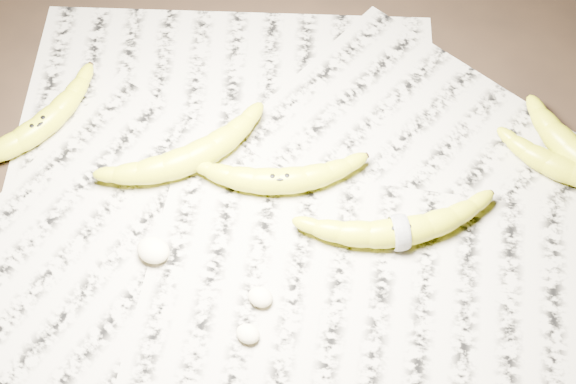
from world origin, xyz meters
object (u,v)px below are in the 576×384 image
at_px(banana_center, 280,179).
at_px(banana_taped, 400,231).
at_px(banana_upper_a, 572,170).
at_px(banana_left_a, 39,126).
at_px(banana_left_b, 190,157).

distance_m(banana_center, banana_taped, 0.16).
bearing_deg(banana_taped, banana_upper_a, 12.47).
xyz_separation_m(banana_center, banana_taped, (0.16, -0.01, 0.00)).
height_order(banana_left_a, banana_center, same).
bearing_deg(banana_left_a, banana_taped, -65.39).
bearing_deg(banana_left_b, banana_left_a, 138.55).
xyz_separation_m(banana_left_b, banana_center, (0.12, 0.02, -0.00)).
xyz_separation_m(banana_left_a, banana_center, (0.31, 0.06, 0.00)).
xyz_separation_m(banana_taped, banana_upper_a, (0.16, 0.17, -0.00)).
distance_m(banana_left_a, banana_left_b, 0.20).
relative_size(banana_left_a, banana_center, 1.02).
xyz_separation_m(banana_left_a, banana_taped, (0.47, 0.05, 0.00)).
bearing_deg(banana_taped, banana_left_b, 149.18).
height_order(banana_left_a, banana_upper_a, same).
bearing_deg(banana_taped, banana_center, 144.51).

